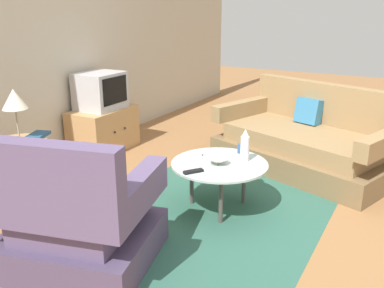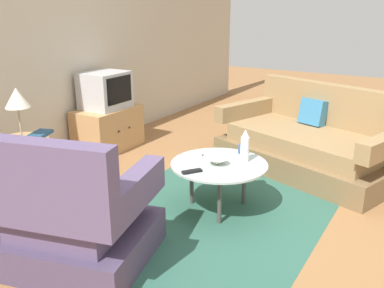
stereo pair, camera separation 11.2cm
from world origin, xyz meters
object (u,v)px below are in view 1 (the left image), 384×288
(armchair, at_px, (76,221))
(side_table, at_px, (21,158))
(coffee_table, at_px, (219,167))
(television, at_px, (100,91))
(mug, at_px, (243,148))
(book, at_px, (38,135))
(tv_remote_silver, at_px, (194,154))
(tv_stand, at_px, (104,129))
(vase, at_px, (245,146))
(tv_remote_dark, at_px, (193,171))
(bowl, at_px, (218,161))
(couch, at_px, (307,142))
(table_lamp, at_px, (14,101))

(armchair, distance_m, side_table, 1.24)
(coffee_table, xyz_separation_m, television, (0.73, 1.89, 0.34))
(mug, bearing_deg, armchair, 160.95)
(mug, height_order, book, book)
(side_table, xyz_separation_m, tv_remote_silver, (0.76, -1.31, 0.03))
(tv_remote_silver, bearing_deg, tv_stand, 145.08)
(side_table, distance_m, mug, 1.95)
(side_table, bearing_deg, vase, -64.22)
(side_table, height_order, tv_remote_dark, side_table)
(tv_stand, bearing_deg, armchair, -143.71)
(bowl, distance_m, tv_remote_dark, 0.28)
(couch, xyz_separation_m, table_lamp, (-2.03, 1.98, 0.63))
(coffee_table, bearing_deg, mug, -10.82)
(armchair, distance_m, book, 1.30)
(table_lamp, relative_size, tv_remote_silver, 2.92)
(vase, relative_size, tv_remote_silver, 1.79)
(book, bearing_deg, mug, -82.18)
(tv_stand, height_order, table_lamp, table_lamp)
(television, bearing_deg, tv_remote_dark, -119.57)
(couch, bearing_deg, tv_remote_silver, 81.04)
(side_table, bearing_deg, couch, -44.40)
(tv_remote_dark, xyz_separation_m, tv_remote_silver, (0.36, 0.19, 0.00))
(couch, distance_m, tv_remote_dark, 1.71)
(side_table, height_order, table_lamp, table_lamp)
(bowl, bearing_deg, tv_remote_dark, 160.85)
(table_lamp, bearing_deg, armchair, -114.62)
(tv_remote_silver, relative_size, book, 0.63)
(armchair, relative_size, table_lamp, 2.49)
(mug, relative_size, book, 0.53)
(armchair, distance_m, coffee_table, 1.29)
(couch, height_order, television, television)
(coffee_table, relative_size, tv_remote_silver, 5.21)
(table_lamp, bearing_deg, coffee_table, -66.45)
(television, xyz_separation_m, mug, (-0.39, -1.96, -0.26))
(vase, bearing_deg, tv_remote_silver, 100.49)
(couch, distance_m, tv_remote_silver, 1.44)
(side_table, distance_m, tv_stand, 1.46)
(side_table, xyz_separation_m, vase, (0.85, -1.75, 0.15))
(coffee_table, distance_m, table_lamp, 1.80)
(tv_remote_dark, bearing_deg, television, 95.77)
(tv_remote_dark, bearing_deg, side_table, 140.31)
(couch, relative_size, bowl, 12.17)
(couch, distance_m, table_lamp, 2.90)
(tv_stand, xyz_separation_m, table_lamp, (-1.42, -0.31, 0.65))
(armchair, xyz_separation_m, television, (1.93, 1.43, 0.40))
(couch, relative_size, television, 4.01)
(armchair, relative_size, side_table, 2.04)
(television, relative_size, table_lamp, 1.13)
(vase, relative_size, mug, 2.12)
(mug, bearing_deg, tv_remote_dark, 166.20)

